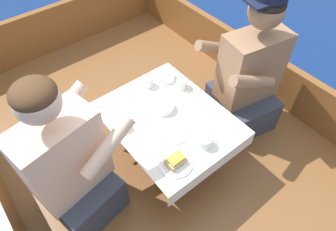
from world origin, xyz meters
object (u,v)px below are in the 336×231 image
(coffee_cup_center, at_px, (182,83))
(tin_can, at_px, (123,125))
(coffee_cup_port, at_px, (148,81))
(sandwich, at_px, (176,161))
(person_port, at_px, (70,167))
(person_starboard, at_px, (248,77))
(coffee_cup_starboard, at_px, (205,141))

(coffee_cup_center, relative_size, tin_can, 1.44)
(coffee_cup_port, height_order, tin_can, coffee_cup_port)
(sandwich, relative_size, tin_can, 1.55)
(coffee_cup_port, relative_size, tin_can, 1.56)
(person_port, distance_m, tin_can, 0.38)
(person_starboard, relative_size, coffee_cup_center, 10.73)
(coffee_cup_starboard, distance_m, tin_can, 0.49)
(coffee_cup_starboard, bearing_deg, person_port, 153.33)
(coffee_cup_port, relative_size, coffee_cup_starboard, 0.97)
(person_port, xyz_separation_m, tin_can, (0.37, 0.06, 0.01))
(person_port, relative_size, tin_can, 14.97)
(coffee_cup_port, bearing_deg, coffee_cup_center, -43.48)
(sandwich, bearing_deg, person_starboard, 14.13)
(coffee_cup_starboard, bearing_deg, person_starboard, 19.40)
(coffee_cup_port, distance_m, tin_can, 0.38)
(sandwich, distance_m, tin_can, 0.39)
(person_port, xyz_separation_m, coffee_cup_port, (0.70, 0.26, 0.02))
(coffee_cup_starboard, height_order, coffee_cup_center, coffee_cup_center)
(coffee_cup_starboard, bearing_deg, coffee_cup_center, 65.01)
(sandwich, xyz_separation_m, tin_can, (-0.08, 0.38, -0.00))
(person_port, relative_size, coffee_cup_center, 10.40)
(person_starboard, distance_m, coffee_cup_starboard, 0.62)
(person_port, height_order, coffee_cup_port, person_port)
(tin_can, bearing_deg, sandwich, -77.95)
(coffee_cup_port, bearing_deg, coffee_cup_starboard, -93.65)
(tin_can, bearing_deg, person_starboard, -11.78)
(coffee_cup_port, bearing_deg, tin_can, -148.52)
(tin_can, bearing_deg, coffee_cup_starboard, -53.46)
(coffee_cup_center, xyz_separation_m, tin_can, (-0.49, -0.04, -0.01))
(coffee_cup_port, bearing_deg, person_starboard, -34.82)
(person_starboard, xyz_separation_m, coffee_cup_port, (-0.55, 0.38, 0.00))
(person_starboard, bearing_deg, coffee_cup_center, -19.53)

